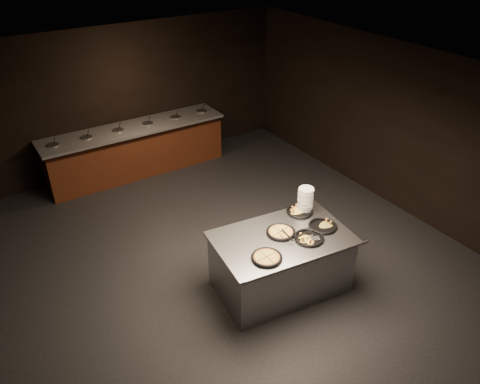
% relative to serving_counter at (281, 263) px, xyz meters
% --- Properties ---
extents(room, '(7.02, 8.02, 2.92)m').
position_rel_serving_counter_xyz_m(room, '(-0.38, 0.82, 1.03)').
color(room, black).
rests_on(room, ground).
extents(salad_bar, '(3.70, 0.83, 1.18)m').
position_rel_serving_counter_xyz_m(salad_bar, '(-0.38, 4.38, 0.01)').
color(salad_bar, '#572914').
rests_on(salad_bar, ground).
extents(serving_counter, '(1.98, 1.40, 0.89)m').
position_rel_serving_counter_xyz_m(serving_counter, '(0.00, 0.00, 0.00)').
color(serving_counter, '#B7BABF').
rests_on(serving_counter, ground).
extents(plate_stack, '(0.23, 0.23, 0.36)m').
position_rel_serving_counter_xyz_m(plate_stack, '(0.69, 0.36, 0.64)').
color(plate_stack, white).
rests_on(plate_stack, serving_counter).
extents(pan_veggie_whole, '(0.41, 0.41, 0.04)m').
position_rel_serving_counter_xyz_m(pan_veggie_whole, '(-0.45, -0.26, 0.48)').
color(pan_veggie_whole, black).
rests_on(pan_veggie_whole, serving_counter).
extents(pan_cheese_whole, '(0.40, 0.40, 0.04)m').
position_rel_serving_counter_xyz_m(pan_cheese_whole, '(0.03, 0.08, 0.48)').
color(pan_cheese_whole, black).
rests_on(pan_cheese_whole, serving_counter).
extents(pan_cheese_slices_a, '(0.39, 0.39, 0.04)m').
position_rel_serving_counter_xyz_m(pan_cheese_slices_a, '(0.58, 0.34, 0.48)').
color(pan_cheese_slices_a, black).
rests_on(pan_cheese_slices_a, serving_counter).
extents(pan_cheese_slices_b, '(0.41, 0.41, 0.04)m').
position_rel_serving_counter_xyz_m(pan_cheese_slices_b, '(0.28, -0.23, 0.48)').
color(pan_cheese_slices_b, black).
rests_on(pan_cheese_slices_b, serving_counter).
extents(pan_veggie_slices, '(0.40, 0.40, 0.04)m').
position_rel_serving_counter_xyz_m(pan_veggie_slices, '(0.62, -0.12, 0.48)').
color(pan_veggie_slices, black).
rests_on(pan_veggie_slices, serving_counter).
extents(server_left, '(0.19, 0.30, 0.16)m').
position_rel_serving_counter_xyz_m(server_left, '(-0.02, -0.07, 0.54)').
color(server_left, '#B7BABF').
rests_on(server_left, serving_counter).
extents(server_right, '(0.33, 0.20, 0.17)m').
position_rel_serving_counter_xyz_m(server_right, '(0.22, -0.24, 0.54)').
color(server_right, '#B7BABF').
rests_on(server_right, serving_counter).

